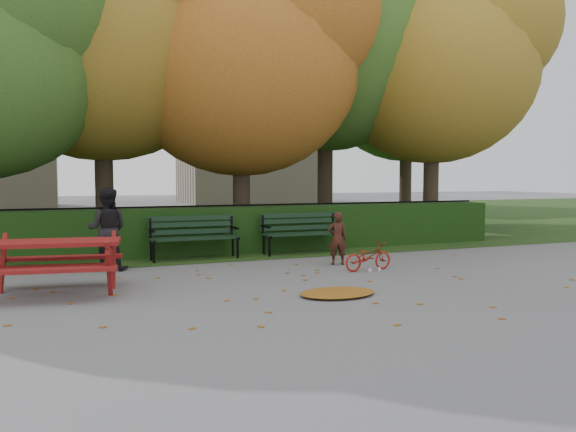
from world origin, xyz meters
name	(u,v)px	position (x,y,z in m)	size (l,w,h in m)	color
ground	(331,287)	(0.00, 0.00, 0.00)	(90.00, 90.00, 0.00)	slate
grass_strip	(169,221)	(0.00, 14.00, 0.01)	(90.00, 90.00, 0.00)	#193213
building_right	(252,111)	(8.00, 28.00, 6.00)	(9.00, 6.00, 12.00)	#9F927E
hedge	(243,229)	(0.00, 4.50, 0.50)	(13.00, 0.90, 1.00)	black
iron_fence	(233,225)	(0.00, 5.30, 0.54)	(14.00, 0.04, 1.02)	black
tree_b	(117,22)	(-2.44, 6.75, 5.40)	(6.72, 6.40, 8.79)	#33231E
tree_c	(256,51)	(0.83, 5.96, 4.82)	(6.30, 6.00, 8.00)	#33231E
tree_d	(341,29)	(3.88, 7.23, 5.98)	(7.14, 6.80, 9.58)	#33231E
tree_e	(447,57)	(6.52, 5.77, 5.08)	(6.09, 5.80, 8.16)	#33231E
tree_g	(418,75)	(8.33, 9.76, 5.37)	(6.30, 6.00, 8.55)	#33231E
bench_left	(194,234)	(-1.30, 3.70, 0.52)	(1.80, 0.57, 0.88)	black
bench_right	(301,230)	(1.10, 3.70, 0.52)	(1.80, 0.57, 0.88)	black
picnic_table	(54,253)	(-3.91, 1.02, 0.60)	(2.01, 1.71, 0.88)	maroon
leaf_pile	(337,293)	(-0.18, -0.57, 0.04)	(1.12, 0.77, 0.08)	brown
leaf_scatter	(323,283)	(0.00, 0.30, 0.01)	(9.00, 5.70, 0.01)	brown
child	(337,238)	(1.09, 1.93, 0.51)	(0.37, 0.24, 1.01)	#391A12
adult	(107,229)	(-3.05, 2.90, 0.75)	(0.72, 0.56, 1.49)	black
bicycle	(368,256)	(1.29, 1.12, 0.25)	(0.34, 0.97, 0.51)	maroon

